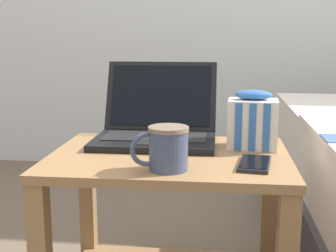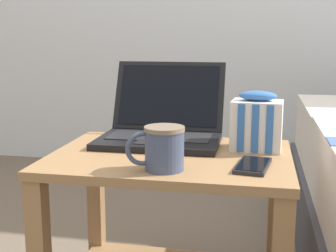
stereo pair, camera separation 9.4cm
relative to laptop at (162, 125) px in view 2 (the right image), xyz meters
name	(u,v)px [view 2 (the right image)]	position (x,y,z in m)	size (l,w,h in m)	color
bedside_table	(170,219)	(0.05, -0.15, -0.22)	(0.61, 0.45, 0.49)	#997047
laptop	(162,125)	(0.00, 0.00, 0.00)	(0.34, 0.32, 0.22)	black
mug_front_left	(163,146)	(0.06, -0.29, 0.01)	(0.13, 0.09, 0.10)	#3F4C6B
snack_bag	(257,123)	(0.27, -0.06, 0.03)	(0.14, 0.10, 0.16)	silver
cell_phone	(253,165)	(0.26, -0.23, -0.04)	(0.09, 0.15, 0.01)	black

